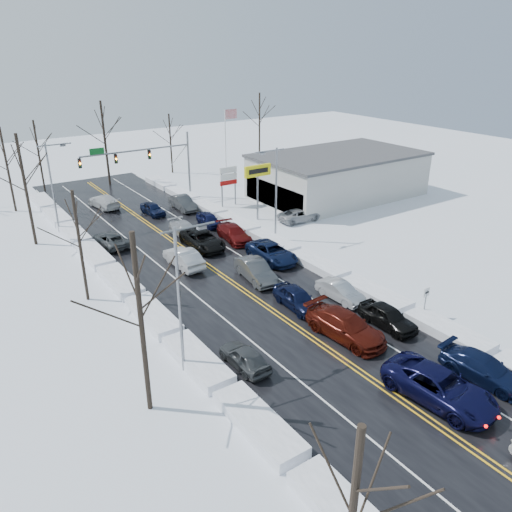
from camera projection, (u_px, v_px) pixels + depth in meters
ground at (263, 304)px, 36.98m from camera, size 160.00×160.00×0.00m
road_surface at (248, 293)px, 38.49m from camera, size 14.00×84.00×0.01m
snow_bank_left at (157, 322)px, 34.57m from camera, size 1.87×72.00×0.67m
snow_bank_right at (322, 270)px, 42.42m from camera, size 1.87×72.00×0.67m
traffic_signal_mast at (149, 158)px, 57.84m from camera, size 13.28×0.39×8.00m
tires_plus_sign at (258, 175)px, 52.57m from camera, size 3.20×0.34×6.00m
used_vehicles_sign at (228, 178)px, 57.79m from camera, size 2.20×0.22×4.65m
speed_limit_sign at (426, 297)px, 34.50m from camera, size 0.55×0.09×2.35m
flagpole at (227, 141)px, 65.24m from camera, size 1.87×1.20×10.00m
dealership_building at (338, 175)px, 61.98m from camera, size 20.40×12.40×5.30m
streetlight_ne at (274, 187)px, 46.76m from camera, size 3.20×0.25×9.00m
streetlight_sw at (182, 289)px, 27.55m from camera, size 3.20×0.25×9.00m
streetlight_nw at (53, 181)px, 48.80m from camera, size 3.20×0.25×9.00m
tree_left_a at (354, 503)px, 13.62m from camera, size 3.60×3.60×9.00m
tree_left_b at (138, 291)px, 23.71m from camera, size 4.00×4.00×10.00m
tree_left_c at (77, 225)px, 35.27m from camera, size 3.40×3.40×8.50m
tree_left_d at (22, 169)px, 44.98m from camera, size 4.20×4.20×10.50m
tree_left_e at (5, 153)px, 54.57m from camera, size 3.80×3.80×9.50m
tree_far_b at (37, 142)px, 62.50m from camera, size 3.60×3.60×9.00m
tree_far_c at (103, 127)px, 64.57m from camera, size 4.40×4.40×11.00m
tree_far_d at (170, 132)px, 71.57m from camera, size 3.40×3.40×8.50m
tree_far_e at (260, 113)px, 79.67m from camera, size 4.20×4.20×10.50m
queued_car_2 at (437, 400)px, 27.08m from camera, size 3.45×6.45×1.72m
queued_car_3 at (345, 337)px, 32.81m from camera, size 2.95×6.08×1.70m
queued_car_4 at (297, 307)px, 36.49m from camera, size 2.07×4.57×1.52m
queued_car_5 at (256, 279)px, 40.75m from camera, size 2.30×5.10×1.62m
queued_car_6 at (203, 247)px, 47.08m from camera, size 2.86×5.82×1.59m
queued_car_7 at (185, 236)px, 49.91m from camera, size 1.97×4.70×1.36m
queued_car_8 at (153, 214)px, 56.07m from camera, size 1.85×4.01×1.33m
queued_car_11 at (481, 379)px, 28.72m from camera, size 2.52×5.22×1.47m
queued_car_12 at (387, 326)px, 34.06m from camera, size 1.80×4.44×1.51m
queued_car_13 at (340, 299)px, 37.63m from camera, size 1.58×4.15×1.35m
queued_car_14 at (272, 260)px, 44.35m from camera, size 2.62×5.57×1.54m
queued_car_15 at (234, 240)px, 48.80m from camera, size 2.66×5.26×1.46m
queued_car_16 at (209, 226)px, 52.69m from camera, size 1.84×4.04×1.35m
queued_car_17 at (183, 209)px, 57.77m from camera, size 1.83×4.83×1.57m
oncoming_car_0 at (184, 266)px, 43.12m from camera, size 1.78×4.95×1.62m
oncoming_car_1 at (112, 246)px, 47.45m from camera, size 2.52×4.93×1.33m
oncoming_car_2 at (105, 207)px, 58.43m from camera, size 2.75×5.44×1.51m
oncoming_car_3 at (245, 366)px, 29.88m from camera, size 1.64×3.95×1.34m
parked_car_0 at (299, 221)px, 54.02m from camera, size 4.94×2.51×1.34m
parked_car_1 at (308, 211)px, 57.34m from camera, size 2.46×5.76×1.65m
parked_car_2 at (265, 201)px, 60.65m from camera, size 1.75×3.97×1.33m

